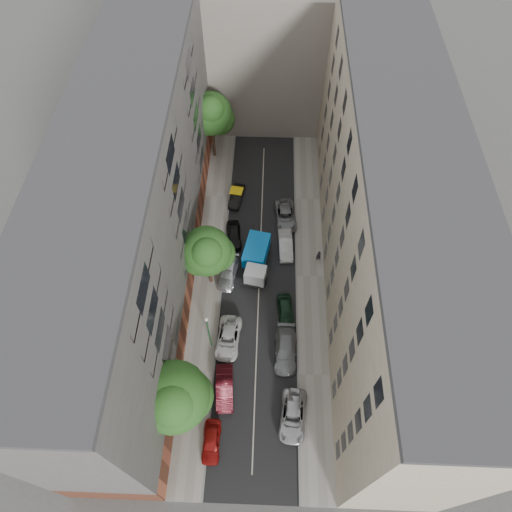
{
  "coord_description": "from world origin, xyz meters",
  "views": [
    {
      "loc": [
        0.56,
        -26.05,
        42.07
      ],
      "look_at": [
        -0.31,
        -1.59,
        6.0
      ],
      "focal_mm": 32.0,
      "sensor_mm": 36.0,
      "label": 1
    }
  ],
  "objects_px": {
    "car_left_0": "(211,442)",
    "car_left_1": "(225,388)",
    "car_right_2": "(286,311)",
    "tarp_truck": "(256,258)",
    "car_right_3": "(285,245)",
    "tree_far": "(212,115)",
    "car_left_2": "(228,338)",
    "pedestrian": "(319,256)",
    "car_left_4": "(234,235)",
    "car_left_5": "(237,196)",
    "lamp_post": "(208,329)",
    "car_left_3": "(228,272)",
    "tree_mid": "(208,253)",
    "car_right_4": "(285,216)",
    "tree_near": "(175,399)",
    "car_right_1": "(286,350)",
    "car_right_0": "(293,416)"
  },
  "relations": [
    {
      "from": "car_left_2",
      "to": "tree_far",
      "type": "xyz_separation_m",
      "value": [
        -3.5,
        25.88,
        5.9
      ]
    },
    {
      "from": "car_right_0",
      "to": "car_right_1",
      "type": "distance_m",
      "value": 6.23
    },
    {
      "from": "car_left_4",
      "to": "car_left_5",
      "type": "bearing_deg",
      "value": 83.33
    },
    {
      "from": "car_right_4",
      "to": "tree_mid",
      "type": "relative_size",
      "value": 0.6
    },
    {
      "from": "car_right_3",
      "to": "pedestrian",
      "type": "bearing_deg",
      "value": -25.54
    },
    {
      "from": "car_left_2",
      "to": "car_right_1",
      "type": "xyz_separation_m",
      "value": [
        5.6,
        -1.0,
        0.06
      ]
    },
    {
      "from": "car_left_4",
      "to": "tree_far",
      "type": "relative_size",
      "value": 0.42
    },
    {
      "from": "car_left_1",
      "to": "car_left_5",
      "type": "relative_size",
      "value": 1.15
    },
    {
      "from": "tarp_truck",
      "to": "car_left_5",
      "type": "distance_m",
      "value": 9.9
    },
    {
      "from": "car_right_0",
      "to": "car_left_5",
      "type": "bearing_deg",
      "value": 108.86
    },
    {
      "from": "lamp_post",
      "to": "tarp_truck",
      "type": "bearing_deg",
      "value": 66.93
    },
    {
      "from": "car_right_3",
      "to": "car_right_4",
      "type": "relative_size",
      "value": 0.87
    },
    {
      "from": "tarp_truck",
      "to": "tree_near",
      "type": "bearing_deg",
      "value": -98.12
    },
    {
      "from": "car_left_2",
      "to": "pedestrian",
      "type": "relative_size",
      "value": 3.21
    },
    {
      "from": "car_left_2",
      "to": "tree_far",
      "type": "relative_size",
      "value": 0.51
    },
    {
      "from": "car_left_4",
      "to": "car_right_3",
      "type": "bearing_deg",
      "value": -18.28
    },
    {
      "from": "car_left_5",
      "to": "car_right_4",
      "type": "bearing_deg",
      "value": -15.96
    },
    {
      "from": "car_left_3",
      "to": "car_right_1",
      "type": "distance_m",
      "value": 10.57
    },
    {
      "from": "car_left_1",
      "to": "tree_far",
      "type": "bearing_deg",
      "value": 92.27
    },
    {
      "from": "car_left_5",
      "to": "pedestrian",
      "type": "relative_size",
      "value": 2.56
    },
    {
      "from": "car_left_5",
      "to": "tree_near",
      "type": "relative_size",
      "value": 0.41
    },
    {
      "from": "tarp_truck",
      "to": "lamp_post",
      "type": "bearing_deg",
      "value": -102.11
    },
    {
      "from": "car_left_0",
      "to": "car_left_1",
      "type": "bearing_deg",
      "value": 80.4
    },
    {
      "from": "tarp_truck",
      "to": "car_right_3",
      "type": "relative_size",
      "value": 1.44
    },
    {
      "from": "tarp_truck",
      "to": "tree_far",
      "type": "xyz_separation_m",
      "value": [
        -5.92,
        16.89,
        5.11
      ]
    },
    {
      "from": "car_left_1",
      "to": "car_right_2",
      "type": "distance_m",
      "value": 9.86
    },
    {
      "from": "car_left_4",
      "to": "car_right_1",
      "type": "height_order",
      "value": "car_right_1"
    },
    {
      "from": "tree_near",
      "to": "tree_far",
      "type": "relative_size",
      "value": 0.98
    },
    {
      "from": "car_left_1",
      "to": "car_right_0",
      "type": "height_order",
      "value": "car_left_1"
    },
    {
      "from": "car_left_3",
      "to": "tree_far",
      "type": "bearing_deg",
      "value": 108.3
    },
    {
      "from": "car_left_2",
      "to": "car_right_2",
      "type": "distance_m",
      "value": 6.45
    },
    {
      "from": "car_right_0",
      "to": "car_left_0",
      "type": "bearing_deg",
      "value": -156.51
    },
    {
      "from": "car_left_3",
      "to": "lamp_post",
      "type": "bearing_deg",
      "value": -88.61
    },
    {
      "from": "car_left_5",
      "to": "car_right_2",
      "type": "relative_size",
      "value": 0.99
    },
    {
      "from": "car_left_1",
      "to": "tree_mid",
      "type": "relative_size",
      "value": 0.54
    },
    {
      "from": "car_left_3",
      "to": "car_right_2",
      "type": "bearing_deg",
      "value": -26.5
    },
    {
      "from": "car_left_4",
      "to": "tree_far",
      "type": "distance_m",
      "value": 14.88
    },
    {
      "from": "tarp_truck",
      "to": "car_left_1",
      "type": "relative_size",
      "value": 1.39
    },
    {
      "from": "car_left_4",
      "to": "pedestrian",
      "type": "distance_m",
      "value": 9.82
    },
    {
      "from": "car_right_1",
      "to": "car_right_4",
      "type": "bearing_deg",
      "value": 90.88
    },
    {
      "from": "car_right_0",
      "to": "tree_near",
      "type": "distance_m",
      "value": 11.13
    },
    {
      "from": "lamp_post",
      "to": "pedestrian",
      "type": "height_order",
      "value": "lamp_post"
    },
    {
      "from": "car_right_3",
      "to": "tree_far",
      "type": "relative_size",
      "value": 0.45
    },
    {
      "from": "car_left_2",
      "to": "pedestrian",
      "type": "distance_m",
      "value": 13.57
    },
    {
      "from": "car_left_4",
      "to": "tarp_truck",
      "type": "bearing_deg",
      "value": -60.19
    },
    {
      "from": "car_right_2",
      "to": "car_left_0",
      "type": "bearing_deg",
      "value": -123.04
    },
    {
      "from": "car_left_1",
      "to": "car_left_3",
      "type": "xyz_separation_m",
      "value": [
        -0.55,
        12.52,
        -0.08
      ]
    },
    {
      "from": "car_right_4",
      "to": "tree_near",
      "type": "height_order",
      "value": "tree_near"
    },
    {
      "from": "car_right_1",
      "to": "tree_mid",
      "type": "xyz_separation_m",
      "value": [
        -7.85,
        7.69,
        4.85
      ]
    },
    {
      "from": "car_right_4",
      "to": "lamp_post",
      "type": "distance_m",
      "value": 18.0
    }
  ]
}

